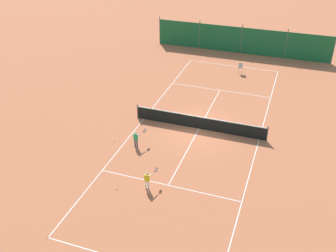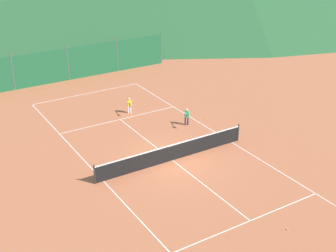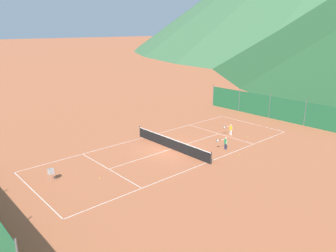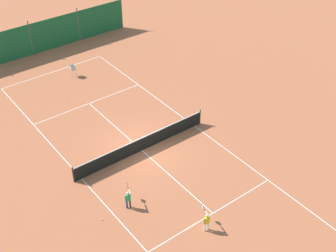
{
  "view_description": "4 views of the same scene",
  "coord_description": "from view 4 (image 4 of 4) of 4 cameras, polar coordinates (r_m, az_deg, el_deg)",
  "views": [
    {
      "loc": [
        -5.59,
        22.43,
        14.08
      ],
      "look_at": [
        1.62,
        1.84,
        0.94
      ],
      "focal_mm": 42.0,
      "sensor_mm": 36.0,
      "label": 1
    },
    {
      "loc": [
        -11.91,
        -18.82,
        12.4
      ],
      "look_at": [
        0.73,
        1.64,
        1.23
      ],
      "focal_mm": 50.0,
      "sensor_mm": 36.0,
      "label": 2
    },
    {
      "loc": [
        19.84,
        -18.13,
        10.23
      ],
      "look_at": [
        -1.87,
        1.27,
        1.42
      ],
      "focal_mm": 35.0,
      "sensor_mm": 36.0,
      "label": 3
    },
    {
      "loc": [
        11.92,
        18.26,
        17.85
      ],
      "look_at": [
        -1.88,
        0.12,
        1.05
      ],
      "focal_mm": 50.0,
      "sensor_mm": 36.0,
      "label": 4
    }
  ],
  "objects": [
    {
      "name": "ground_plane",
      "position": [
        28.18,
        -3.2,
        -2.98
      ],
      "size": [
        600.0,
        600.0,
        0.0
      ],
      "primitive_type": "plane",
      "color": "#B7603D"
    },
    {
      "name": "court_line_markings",
      "position": [
        28.18,
        -3.2,
        -2.98
      ],
      "size": [
        8.25,
        23.85,
        0.01
      ],
      "color": "white",
      "rests_on": "ground"
    },
    {
      "name": "tennis_net",
      "position": [
        27.87,
        -3.23,
        -2.19
      ],
      "size": [
        9.18,
        0.08,
        1.06
      ],
      "color": "#2D2D2D",
      "rests_on": "ground"
    },
    {
      "name": "windscreen_fence_near",
      "position": [
        39.44,
        -16.38,
        10.08
      ],
      "size": [
        17.28,
        0.08,
        2.9
      ],
      "color": "#1E6038",
      "rests_on": "ground"
    },
    {
      "name": "player_far_service",
      "position": [
        24.36,
        -4.9,
        -8.72
      ],
      "size": [
        0.61,
        0.89,
        1.11
      ],
      "color": "#23284C",
      "rests_on": "ground"
    },
    {
      "name": "player_far_baseline",
      "position": [
        23.31,
        4.68,
        -11.37
      ],
      "size": [
        0.51,
        0.91,
        1.09
      ],
      "color": "white",
      "rests_on": "ground"
    },
    {
      "name": "tennis_ball_alley_left",
      "position": [
        33.37,
        -12.09,
        3.22
      ],
      "size": [
        0.07,
        0.07,
        0.07
      ],
      "primitive_type": "sphere",
      "color": "#CCE033",
      "rests_on": "ground"
    },
    {
      "name": "tennis_ball_far_corner",
      "position": [
        24.3,
        -8.07,
        -11.26
      ],
      "size": [
        0.07,
        0.07,
        0.07
      ],
      "primitive_type": "sphere",
      "color": "#CCE033",
      "rests_on": "ground"
    },
    {
      "name": "ball_hopper",
      "position": [
        35.8,
        -11.57,
        6.9
      ],
      "size": [
        0.36,
        0.36,
        0.89
      ],
      "color": "#B7B7BC",
      "rests_on": "ground"
    }
  ]
}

